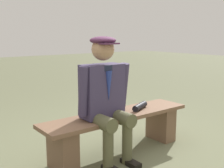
# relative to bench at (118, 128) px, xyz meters

# --- Properties ---
(ground_plane) EXTENTS (30.00, 30.00, 0.00)m
(ground_plane) POSITION_rel_bench_xyz_m (0.00, 0.00, -0.30)
(ground_plane) COLOR #676B4D
(bench) EXTENTS (1.85, 0.43, 0.47)m
(bench) POSITION_rel_bench_xyz_m (0.00, 0.00, 0.00)
(bench) COLOR brown
(bench) RESTS_ON ground
(seated_man) EXTENTS (0.63, 0.58, 1.34)m
(seated_man) POSITION_rel_bench_xyz_m (0.22, 0.06, 0.45)
(seated_man) COLOR #3E3555
(seated_man) RESTS_ON ground
(rolled_magazine) EXTENTS (0.30, 0.19, 0.07)m
(rolled_magazine) POSITION_rel_bench_xyz_m (-0.32, 0.02, 0.21)
(rolled_magazine) COLOR black
(rolled_magazine) RESTS_ON bench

